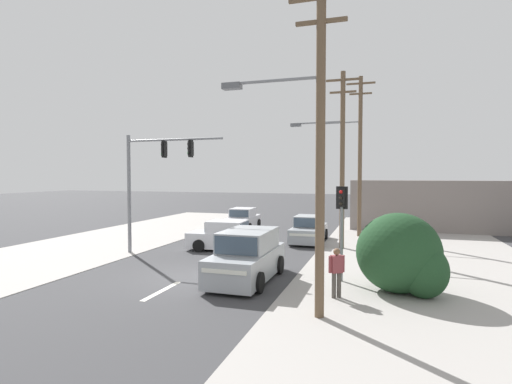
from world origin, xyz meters
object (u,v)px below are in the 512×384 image
object	(u,v)px
sedan_crossing_left	(228,237)
sedan_receding_far	(309,230)
pedestrian_at_kerb	(337,270)
pedestal_signal_right_kerb	(342,217)
utility_pole_background_right	(358,151)
utility_pole_foreground_right	(315,139)
utility_pole_midground_right	(340,154)
sedan_kerbside_parked	(243,220)
suv_oncoming_near	(247,257)
traffic_signal_mast	(151,172)

from	to	relation	value
sedan_crossing_left	sedan_receding_far	size ratio (longest dim) A/B	1.01
sedan_crossing_left	pedestrian_at_kerb	xyz separation A→B (m)	(6.40, -6.66, 0.22)
pedestal_signal_right_kerb	utility_pole_background_right	bearing A→B (deg)	90.44
utility_pole_foreground_right	utility_pole_midground_right	distance (m)	10.95
sedan_crossing_left	sedan_kerbside_parked	bearing A→B (deg)	103.79
sedan_crossing_left	utility_pole_foreground_right	bearing A→B (deg)	-55.02
suv_oncoming_near	pedestrian_at_kerb	xyz separation A→B (m)	(3.47, -1.26, 0.04)
traffic_signal_mast	suv_oncoming_near	xyz separation A→B (m)	(6.19, -3.25, -3.26)
utility_pole_background_right	suv_oncoming_near	distance (m)	13.63
traffic_signal_mast	pedestrian_at_kerb	bearing A→B (deg)	-25.00
traffic_signal_mast	sedan_kerbside_parked	world-z (taller)	traffic_signal_mast
traffic_signal_mast	utility_pole_background_right	bearing A→B (deg)	43.85
sedan_crossing_left	sedan_kerbside_parked	size ratio (longest dim) A/B	1.00
utility_pole_midground_right	sedan_crossing_left	xyz separation A→B (m)	(-5.56, -2.38, -4.42)
traffic_signal_mast	sedan_receding_far	world-z (taller)	traffic_signal_mast
traffic_signal_mast	suv_oncoming_near	size ratio (longest dim) A/B	1.32
pedestal_signal_right_kerb	suv_oncoming_near	world-z (taller)	pedestal_signal_right_kerb
pedestrian_at_kerb	utility_pole_background_right	bearing A→B (deg)	90.59
utility_pole_midground_right	traffic_signal_mast	bearing A→B (deg)	-152.79
utility_pole_foreground_right	sedan_receding_far	xyz separation A→B (m)	(-2.35, 12.44, -4.27)
utility_pole_midground_right	sedan_receding_far	bearing A→B (deg)	142.13
suv_oncoming_near	sedan_receding_far	bearing A→B (deg)	85.62
utility_pole_foreground_right	traffic_signal_mast	bearing A→B (deg)	145.31
utility_pole_foreground_right	traffic_signal_mast	distance (m)	11.28
utility_pole_midground_right	sedan_kerbside_parked	world-z (taller)	utility_pole_midground_right
utility_pole_foreground_right	pedestal_signal_right_kerb	world-z (taller)	utility_pole_foreground_right
sedan_kerbside_parked	pedestrian_at_kerb	bearing A→B (deg)	-60.20
utility_pole_foreground_right	sedan_crossing_left	distance (m)	11.29
suv_oncoming_near	utility_pole_foreground_right	bearing A→B (deg)	-45.87
utility_pole_background_right	suv_oncoming_near	world-z (taller)	utility_pole_background_right
sedan_receding_far	sedan_kerbside_parked	size ratio (longest dim) A/B	0.99
pedestrian_at_kerb	suv_oncoming_near	bearing A→B (deg)	160.07
utility_pole_midground_right	sedan_crossing_left	world-z (taller)	utility_pole_midground_right
pedestal_signal_right_kerb	sedan_receding_far	size ratio (longest dim) A/B	0.84
pedestal_signal_right_kerb	traffic_signal_mast	bearing A→B (deg)	166.06
sedan_kerbside_parked	suv_oncoming_near	bearing A→B (deg)	-69.91
utility_pole_midground_right	sedan_receding_far	size ratio (longest dim) A/B	2.23
sedan_receding_far	pedestrian_at_kerb	xyz separation A→B (m)	(2.76, -10.54, 0.22)
utility_pole_foreground_right	pedestal_signal_right_kerb	xyz separation A→B (m)	(0.35, 4.02, -2.56)
utility_pole_background_right	suv_oncoming_near	xyz separation A→B (m)	(-3.33, -12.39, -4.62)
utility_pole_background_right	sedan_receding_far	world-z (taller)	utility_pole_background_right
utility_pole_midground_right	utility_pole_background_right	bearing A→B (deg)	81.46
utility_pole_midground_right	suv_oncoming_near	world-z (taller)	utility_pole_midground_right
utility_pole_foreground_right	sedan_kerbside_parked	world-z (taller)	utility_pole_foreground_right
traffic_signal_mast	pedestrian_at_kerb	xyz separation A→B (m)	(9.66, -4.50, -3.22)
utility_pole_background_right	pedestal_signal_right_kerb	xyz separation A→B (m)	(0.09, -11.53, -3.09)
traffic_signal_mast	sedan_crossing_left	size ratio (longest dim) A/B	1.39
utility_pole_foreground_right	utility_pole_midground_right	bearing A→B (deg)	92.23
sedan_receding_far	suv_oncoming_near	bearing A→B (deg)	-94.38
utility_pole_midground_right	sedan_receding_far	world-z (taller)	utility_pole_midground_right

